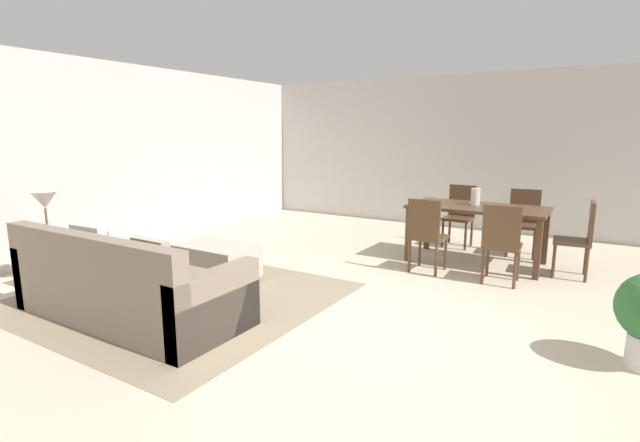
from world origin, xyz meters
name	(u,v)px	position (x,y,z in m)	size (l,w,h in m)	color
ground_plane	(362,330)	(0.00, 0.00, 0.00)	(10.80, 10.80, 0.00)	beige
wall_back	(494,153)	(0.00, 5.00, 1.35)	(9.00, 0.12, 2.70)	beige
wall_left	(93,158)	(-4.50, 0.50, 1.35)	(0.12, 11.00, 2.70)	beige
area_rug	(180,296)	(-2.02, -0.25, 0.00)	(3.00, 2.80, 0.01)	gray
couch	(126,288)	(-1.98, -0.90, 0.29)	(2.28, 0.96, 0.86)	gray
ottoman_table	(216,260)	(-2.06, 0.35, 0.25)	(0.91, 0.58, 0.44)	#B7AD9E
side_table	(50,250)	(-3.42, -0.79, 0.44)	(0.40, 0.40, 0.56)	brown
table_lamp	(45,202)	(-3.42, -0.79, 0.97)	(0.26, 0.26, 0.52)	brown
dining_table	(477,213)	(0.30, 2.74, 0.67)	(1.71, 0.89, 0.76)	#513823
dining_chair_near_left	(426,231)	(-0.11, 1.95, 0.52)	(0.41, 0.41, 0.92)	#513823
dining_chair_near_right	(502,240)	(0.76, 1.94, 0.52)	(0.42, 0.42, 0.92)	#513823
dining_chair_far_left	(460,212)	(-0.14, 3.58, 0.52)	(0.41, 0.41, 0.92)	#513823
dining_chair_far_right	(524,218)	(0.76, 3.50, 0.52)	(0.43, 0.43, 0.92)	#513823
dining_chair_head_east	(581,235)	(1.50, 2.70, 0.52)	(0.43, 0.43, 0.92)	#513823
vase_centerpiece	(475,197)	(0.25, 2.78, 0.87)	(0.12, 0.12, 0.22)	silver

